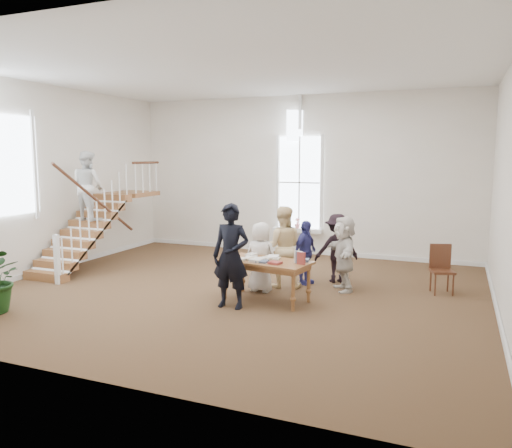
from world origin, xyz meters
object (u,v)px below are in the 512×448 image
at_px(woman_cluster_b, 337,248).
at_px(person_yellow, 282,247).
at_px(library_table, 266,264).
at_px(side_chair, 441,266).
at_px(woman_cluster_c, 344,253).
at_px(elderly_woman, 261,257).
at_px(police_officer, 231,256).
at_px(woman_cluster_a, 305,252).

bearing_deg(woman_cluster_b, person_yellow, 10.77).
bearing_deg(library_table, woman_cluster_b, 73.47).
distance_m(woman_cluster_b, side_chair, 2.21).
relative_size(woman_cluster_b, woman_cluster_c, 0.97).
height_order(elderly_woman, person_yellow, person_yellow).
relative_size(police_officer, side_chair, 1.94).
bearing_deg(police_officer, elderly_woman, 84.38).
distance_m(library_table, woman_cluster_a, 1.55).
bearing_deg(person_yellow, woman_cluster_c, 172.05).
xyz_separation_m(police_officer, elderly_woman, (0.10, 1.25, -0.25)).
bearing_deg(side_chair, woman_cluster_c, 179.49).
bearing_deg(side_chair, woman_cluster_a, 170.21).
height_order(person_yellow, woman_cluster_a, person_yellow).
bearing_deg(library_table, woman_cluster_a, 86.35).
xyz_separation_m(woman_cluster_a, woman_cluster_c, (0.90, -0.20, 0.08)).
relative_size(library_table, person_yellow, 1.04).
height_order(police_officer, woman_cluster_c, police_officer).
height_order(woman_cluster_c, side_chair, woman_cluster_c).
height_order(elderly_woman, woman_cluster_b, woman_cluster_b).
bearing_deg(person_yellow, police_officer, 59.79).
bearing_deg(elderly_woman, police_officer, 89.51).
height_order(library_table, elderly_woman, elderly_woman).
bearing_deg(woman_cluster_a, library_table, -178.56).
relative_size(elderly_woman, person_yellow, 0.83).
height_order(elderly_woman, side_chair, elderly_woman).
xyz_separation_m(police_officer, side_chair, (3.58, 2.55, -0.41)).
bearing_deg(woman_cluster_a, woman_cluster_b, -38.89).
distance_m(woman_cluster_a, woman_cluster_b, 0.75).
bearing_deg(side_chair, police_officer, -162.18).
distance_m(woman_cluster_c, side_chair, 2.00).
distance_m(elderly_woman, woman_cluster_c, 1.74).
bearing_deg(woman_cluster_a, person_yellow, 151.32).
xyz_separation_m(woman_cluster_b, woman_cluster_c, (0.30, -0.65, 0.02)).
bearing_deg(person_yellow, side_chair, 176.70).
distance_m(police_officer, person_yellow, 1.80).
relative_size(police_officer, woman_cluster_a, 1.38).
distance_m(person_yellow, side_chair, 3.29).
distance_m(library_table, police_officer, 0.82).
bearing_deg(library_table, police_officer, -114.95).
distance_m(police_officer, woman_cluster_c, 2.59).
xyz_separation_m(library_table, woman_cluster_c, (1.24, 1.31, 0.07)).
distance_m(police_officer, side_chair, 4.41).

